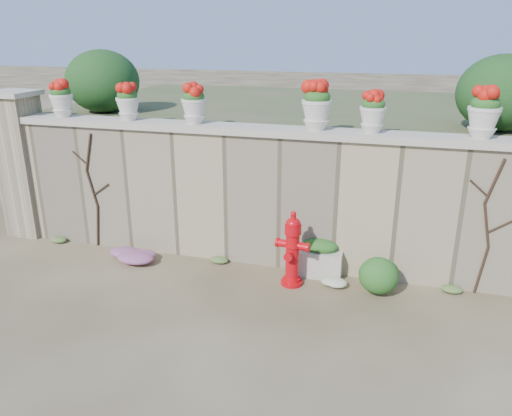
% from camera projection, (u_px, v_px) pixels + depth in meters
% --- Properties ---
extents(ground, '(80.00, 80.00, 0.00)m').
position_uv_depth(ground, '(216.00, 318.00, 6.26)').
color(ground, '#483A24').
rests_on(ground, ground).
extents(stone_wall, '(8.00, 0.40, 2.00)m').
position_uv_depth(stone_wall, '(255.00, 199.00, 7.56)').
color(stone_wall, tan).
rests_on(stone_wall, ground).
extents(wall_cap, '(8.10, 0.52, 0.10)m').
position_uv_depth(wall_cap, '(255.00, 130.00, 7.21)').
color(wall_cap, beige).
rests_on(wall_cap, stone_wall).
extents(gate_pillar, '(0.72, 0.72, 2.48)m').
position_uv_depth(gate_pillar, '(23.00, 164.00, 8.54)').
color(gate_pillar, tan).
rests_on(gate_pillar, ground).
extents(raised_fill, '(9.00, 6.00, 2.00)m').
position_uv_depth(raised_fill, '(297.00, 152.00, 10.46)').
color(raised_fill, '#384C23').
rests_on(raised_fill, ground).
extents(back_shrub_left, '(1.30, 1.30, 1.10)m').
position_uv_depth(back_shrub_left, '(103.00, 81.00, 8.95)').
color(back_shrub_left, '#143814').
rests_on(back_shrub_left, raised_fill).
extents(back_shrub_right, '(1.30, 1.30, 1.10)m').
position_uv_depth(back_shrub_right, '(503.00, 93.00, 7.25)').
color(back_shrub_right, '#143814').
rests_on(back_shrub_right, raised_fill).
extents(vine_left, '(0.60, 0.04, 1.91)m').
position_uv_depth(vine_left, '(93.00, 189.00, 8.05)').
color(vine_left, black).
rests_on(vine_left, ground).
extents(vine_right, '(0.60, 0.04, 1.91)m').
position_uv_depth(vine_right, '(487.00, 226.00, 6.53)').
color(vine_right, black).
rests_on(vine_right, ground).
extents(fire_hydrant, '(0.47, 0.34, 1.09)m').
position_uv_depth(fire_hydrant, '(292.00, 249.00, 6.92)').
color(fire_hydrant, red).
rests_on(fire_hydrant, ground).
extents(planter_box, '(0.67, 0.40, 0.56)m').
position_uv_depth(planter_box, '(319.00, 258.00, 7.31)').
color(planter_box, beige).
rests_on(planter_box, ground).
extents(green_shrub, '(0.69, 0.62, 0.65)m').
position_uv_depth(green_shrub, '(381.00, 271.00, 6.78)').
color(green_shrub, '#1E5119').
rests_on(green_shrub, ground).
extents(magenta_clump, '(0.88, 0.59, 0.23)m').
position_uv_depth(magenta_clump, '(131.00, 254.00, 7.76)').
color(magenta_clump, '#CA28B7').
rests_on(magenta_clump, ground).
extents(white_flowers, '(0.44, 0.35, 0.16)m').
position_uv_depth(white_flowers, '(336.00, 283.00, 6.95)').
color(white_flowers, white).
rests_on(white_flowers, ground).
extents(urn_pot_0, '(0.37, 0.37, 0.57)m').
position_uv_depth(urn_pot_0, '(61.00, 99.00, 7.92)').
color(urn_pot_0, beige).
rests_on(urn_pot_0, wall_cap).
extents(urn_pot_1, '(0.35, 0.35, 0.56)m').
position_uv_depth(urn_pot_1, '(128.00, 102.00, 7.62)').
color(urn_pot_1, beige).
rests_on(urn_pot_1, wall_cap).
extents(urn_pot_2, '(0.37, 0.37, 0.58)m').
position_uv_depth(urn_pot_2, '(194.00, 104.00, 7.34)').
color(urn_pot_2, beige).
rests_on(urn_pot_2, wall_cap).
extents(urn_pot_3, '(0.42, 0.42, 0.66)m').
position_uv_depth(urn_pot_3, '(317.00, 106.00, 6.85)').
color(urn_pot_3, beige).
rests_on(urn_pot_3, wall_cap).
extents(urn_pot_4, '(0.35, 0.35, 0.56)m').
position_uv_depth(urn_pot_4, '(373.00, 112.00, 6.67)').
color(urn_pot_4, beige).
rests_on(urn_pot_4, wall_cap).
extents(urn_pot_5, '(0.41, 0.41, 0.64)m').
position_uv_depth(urn_pot_5, '(484.00, 113.00, 6.31)').
color(urn_pot_5, beige).
rests_on(urn_pot_5, wall_cap).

